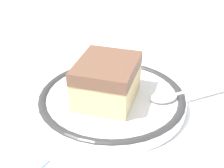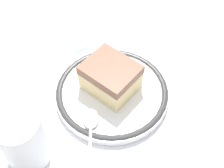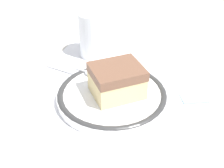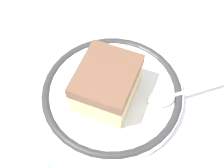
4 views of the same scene
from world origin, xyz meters
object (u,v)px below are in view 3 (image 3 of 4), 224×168
(cake_slice, at_px, (117,81))
(napkin, at_px, (168,69))
(cup, at_px, (94,37))
(sugar_packet, at_px, (194,97))
(spoon, at_px, (87,71))
(plate, at_px, (112,95))

(cake_slice, bearing_deg, napkin, 61.90)
(cup, height_order, sugar_packet, cup)
(spoon, height_order, napkin, spoon)
(plate, bearing_deg, cup, 121.47)
(cake_slice, xyz_separation_m, sugar_packet, (0.14, 0.05, -0.04))
(sugar_packet, bearing_deg, cup, 156.96)
(spoon, relative_size, cup, 1.28)
(spoon, bearing_deg, sugar_packet, 0.19)
(plate, xyz_separation_m, spoon, (-0.07, 0.05, 0.01))
(plate, relative_size, cake_slice, 1.75)
(cake_slice, distance_m, napkin, 0.17)
(sugar_packet, bearing_deg, napkin, 125.14)
(spoon, bearing_deg, cup, 103.19)
(spoon, height_order, sugar_packet, spoon)
(cake_slice, height_order, sugar_packet, cake_slice)
(napkin, bearing_deg, plate, -120.68)
(plate, relative_size, sugar_packet, 4.14)
(cup, bearing_deg, plate, -58.53)
(plate, height_order, sugar_packet, plate)
(plate, distance_m, cake_slice, 0.04)
(spoon, distance_m, sugar_packet, 0.22)
(plate, xyz_separation_m, cup, (-0.09, 0.15, 0.03))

